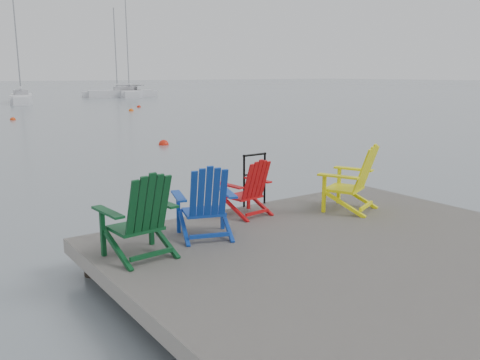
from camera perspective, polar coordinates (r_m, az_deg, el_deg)
ground at (r=7.06m, az=12.11°, el=-11.13°), size 400.00×400.00×0.00m
dock at (r=6.94m, az=12.24°, el=-8.49°), size 6.00×5.00×1.40m
handrail at (r=8.67m, az=1.64°, el=0.64°), size 0.48×0.04×0.90m
chair_green at (r=6.30m, az=-11.12°, el=-3.87°), size 0.91×0.84×1.08m
chair_blue at (r=6.95m, az=-3.90°, el=-2.41°), size 0.98×0.93×1.03m
chair_red at (r=8.04m, az=0.96°, el=-0.84°), size 0.79×0.74×0.91m
chair_yellow at (r=8.53m, az=12.57°, el=0.24°), size 1.07×1.02×1.09m
sailboat_near at (r=52.87m, az=-23.33°, el=8.34°), size 3.37×7.31×9.94m
sailboat_mid at (r=65.03m, az=-12.29°, el=9.51°), size 5.28×9.39×12.51m
sailboat_far at (r=62.68m, az=-13.21°, el=9.39°), size 7.72×3.68×10.44m
buoy_a at (r=20.08m, az=-8.57°, el=3.93°), size 0.40×0.40×0.40m
buoy_b at (r=33.50m, az=-24.15°, el=6.17°), size 0.34×0.34×0.34m
buoy_c at (r=43.13m, az=-11.29°, el=8.01°), size 0.34×0.34×0.34m
buoy_d at (r=38.92m, az=-12.12°, el=7.59°), size 0.38×0.38×0.38m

